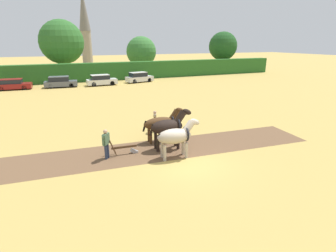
% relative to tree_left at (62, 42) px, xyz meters
% --- Properties ---
extents(ground_plane, '(240.00, 240.00, 0.00)m').
position_rel_tree_left_xyz_m(ground_plane, '(4.59, -38.78, -6.18)').
color(ground_plane, tan).
extents(plowed_furrow_strip, '(26.53, 5.45, 0.01)m').
position_rel_tree_left_xyz_m(plowed_furrow_strip, '(0.27, -36.32, -6.18)').
color(plowed_furrow_strip, brown).
rests_on(plowed_furrow_strip, ground).
extents(hedgerow, '(70.72, 1.76, 2.93)m').
position_rel_tree_left_xyz_m(hedgerow, '(4.59, -5.05, -4.72)').
color(hedgerow, '#286023').
rests_on(hedgerow, ground).
extents(tree_left, '(7.40, 7.40, 9.89)m').
position_rel_tree_left_xyz_m(tree_left, '(0.00, 0.00, 0.00)').
color(tree_left, '#4C3823').
rests_on(tree_left, ground).
extents(tree_center_left, '(5.92, 5.92, 7.31)m').
position_rel_tree_left_xyz_m(tree_center_left, '(14.67, 1.70, -1.84)').
color(tree_center_left, '#423323').
rests_on(tree_center_left, ground).
extents(tree_center, '(5.99, 5.99, 8.33)m').
position_rel_tree_left_xyz_m(tree_center, '(32.08, -1.04, -0.86)').
color(tree_center, brown).
rests_on(tree_center, ground).
extents(church_spire, '(3.09, 3.09, 20.06)m').
position_rel_tree_left_xyz_m(church_spire, '(7.31, 29.54, 4.31)').
color(church_spire, gray).
rests_on(church_spire, ground).
extents(draft_horse_lead_left, '(2.64, 1.04, 2.26)m').
position_rel_tree_left_xyz_m(draft_horse_lead_left, '(4.21, -37.98, -4.91)').
color(draft_horse_lead_left, '#B2A38E').
rests_on(draft_horse_lead_left, ground).
extents(draft_horse_lead_right, '(2.71, 1.07, 2.50)m').
position_rel_tree_left_xyz_m(draft_horse_lead_right, '(4.33, -36.65, -4.77)').
color(draft_horse_lead_right, black).
rests_on(draft_horse_lead_right, ground).
extents(draft_horse_trail_left, '(2.89, 1.03, 2.26)m').
position_rel_tree_left_xyz_m(draft_horse_trail_left, '(4.44, -35.32, -4.95)').
color(draft_horse_trail_left, '#513319').
rests_on(draft_horse_trail_left, ground).
extents(plow, '(1.70, 0.49, 1.13)m').
position_rel_tree_left_xyz_m(plow, '(1.74, -36.44, -5.86)').
color(plow, '#4C331E').
rests_on(plow, ground).
extents(farmer_at_plow, '(0.47, 0.55, 1.71)m').
position_rel_tree_left_xyz_m(farmer_at_plow, '(0.58, -36.63, -5.18)').
color(farmer_at_plow, '#28334C').
rests_on(farmer_at_plow, ground).
extents(farmer_beside_team, '(0.35, 0.61, 1.57)m').
position_rel_tree_left_xyz_m(farmer_beside_team, '(4.63, -33.39, -5.28)').
color(farmer_beside_team, '#4C4C4C').
rests_on(farmer_beside_team, ground).
extents(parked_car_far_left, '(4.56, 2.07, 1.46)m').
position_rel_tree_left_xyz_m(parked_car_far_left, '(-7.12, -9.36, -5.48)').
color(parked_car_far_left, maroon).
rests_on(parked_car_far_left, ground).
extents(parked_car_left, '(4.55, 2.10, 1.55)m').
position_rel_tree_left_xyz_m(parked_car_left, '(-1.10, -9.73, -5.44)').
color(parked_car_left, '#565B66').
rests_on(parked_car_left, ground).
extents(parked_car_center_left, '(4.44, 1.98, 1.58)m').
position_rel_tree_left_xyz_m(parked_car_center_left, '(4.59, -10.26, -5.42)').
color(parked_car_center_left, silver).
rests_on(parked_car_center_left, ground).
extents(parked_car_center, '(4.59, 2.58, 1.60)m').
position_rel_tree_left_xyz_m(parked_car_center, '(10.73, -9.41, -5.42)').
color(parked_car_center, silver).
rests_on(parked_car_center, ground).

